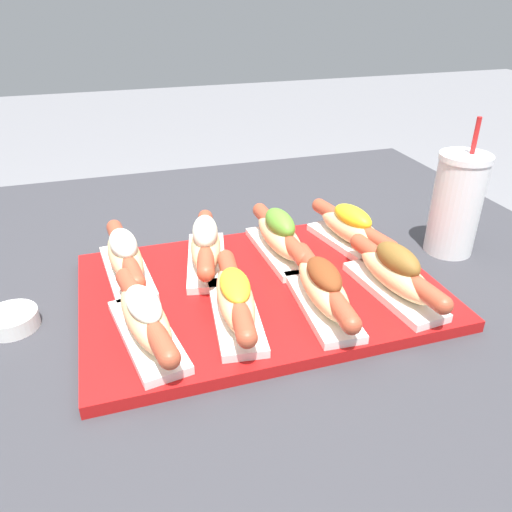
# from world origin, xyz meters

# --- Properties ---
(patio_table) EXTENTS (1.24, 1.15, 0.75)m
(patio_table) POSITION_xyz_m (0.00, 0.00, 0.38)
(patio_table) COLOR #333338
(patio_table) RESTS_ON ground_plane
(serving_tray) EXTENTS (0.53, 0.37, 0.02)m
(serving_tray) POSITION_xyz_m (0.01, -0.05, 0.76)
(serving_tray) COLOR #B71414
(serving_tray) RESTS_ON patio_table
(hot_dog_0) EXTENTS (0.09, 0.22, 0.07)m
(hot_dog_0) POSITION_xyz_m (-0.17, -0.13, 0.80)
(hot_dog_0) COLOR white
(hot_dog_0) RESTS_ON serving_tray
(hot_dog_1) EXTENTS (0.08, 0.22, 0.06)m
(hot_dog_1) POSITION_xyz_m (-0.05, -0.12, 0.80)
(hot_dog_1) COLOR white
(hot_dog_1) RESTS_ON serving_tray
(hot_dog_2) EXTENTS (0.07, 0.22, 0.07)m
(hot_dog_2) POSITION_xyz_m (0.08, -0.14, 0.80)
(hot_dog_2) COLOR white
(hot_dog_2) RESTS_ON serving_tray
(hot_dog_3) EXTENTS (0.08, 0.22, 0.08)m
(hot_dog_3) POSITION_xyz_m (0.19, -0.14, 0.81)
(hot_dog_3) COLOR white
(hot_dog_3) RESTS_ON serving_tray
(hot_dog_4) EXTENTS (0.08, 0.22, 0.07)m
(hot_dog_4) POSITION_xyz_m (-0.18, 0.04, 0.80)
(hot_dog_4) COLOR white
(hot_dog_4) RESTS_ON serving_tray
(hot_dog_5) EXTENTS (0.10, 0.22, 0.08)m
(hot_dog_5) POSITION_xyz_m (-0.05, 0.03, 0.81)
(hot_dog_5) COLOR white
(hot_dog_5) RESTS_ON serving_tray
(hot_dog_6) EXTENTS (0.07, 0.22, 0.08)m
(hot_dog_6) POSITION_xyz_m (0.07, 0.03, 0.81)
(hot_dog_6) COLOR white
(hot_dog_6) RESTS_ON serving_tray
(hot_dog_7) EXTENTS (0.09, 0.22, 0.07)m
(hot_dog_7) POSITION_xyz_m (0.20, 0.02, 0.80)
(hot_dog_7) COLOR white
(hot_dog_7) RESTS_ON serving_tray
(sauce_bowl) EXTENTS (0.07, 0.07, 0.02)m
(sauce_bowl) POSITION_xyz_m (-0.34, -0.03, 0.77)
(sauce_bowl) COLOR white
(sauce_bowl) RESTS_ON patio_table
(drink_cup) EXTENTS (0.09, 0.09, 0.24)m
(drink_cup) POSITION_xyz_m (0.38, -0.01, 0.84)
(drink_cup) COLOR white
(drink_cup) RESTS_ON patio_table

